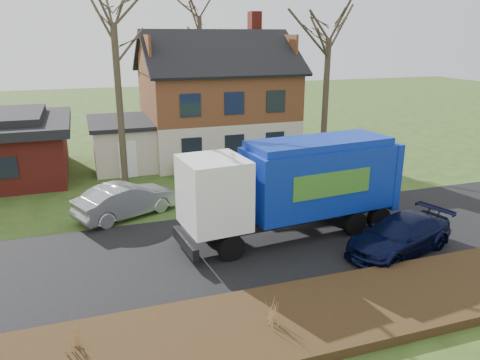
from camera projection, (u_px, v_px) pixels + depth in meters
name	position (u px, v px, depth m)	size (l,w,h in m)	color
ground	(268.00, 242.00, 18.38)	(120.00, 120.00, 0.00)	#2B4617
road	(268.00, 242.00, 18.37)	(80.00, 7.00, 0.02)	black
mulch_verge	(337.00, 311.00, 13.55)	(80.00, 3.50, 0.30)	black
main_house	(209.00, 96.00, 30.20)	(12.95, 8.95, 9.26)	beige
garbage_truck	(297.00, 182.00, 18.46)	(9.25, 3.29, 3.88)	black
silver_sedan	(127.00, 200.00, 20.83)	(1.61, 4.61, 1.52)	#A0A2A7
navy_wagon	(400.00, 235.00, 17.37)	(1.91, 4.69, 1.36)	black
tree_front_east	(330.00, 14.00, 25.75)	(3.93, 3.93, 10.91)	#3E3325
tree_back	(199.00, 0.00, 37.28)	(3.96, 3.96, 12.55)	#413127
grass_clump_west	(73.00, 334.00, 11.51)	(0.34, 0.28, 0.90)	#9B7644
grass_clump_mid	(273.00, 311.00, 12.51)	(0.31, 0.26, 0.87)	#B07E4D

